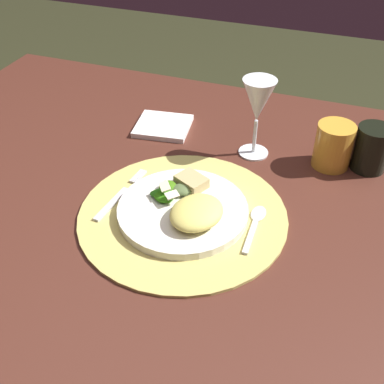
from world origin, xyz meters
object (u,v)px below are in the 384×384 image
(spoon, at_px, (256,220))
(dark_tumbler, at_px, (372,148))
(dining_table, at_px, (189,234))
(fork, at_px, (119,196))
(amber_tumbler, at_px, (333,146))
(wine_glass, at_px, (258,103))
(napkin, at_px, (163,126))
(dinner_plate, at_px, (183,210))

(spoon, xyz_separation_m, dark_tumbler, (0.18, 0.25, 0.04))
(dining_table, xyz_separation_m, spoon, (0.14, -0.03, 0.10))
(fork, distance_m, amber_tumbler, 0.45)
(spoon, xyz_separation_m, wine_glass, (-0.06, 0.22, 0.11))
(spoon, relative_size, wine_glass, 0.75)
(napkin, height_order, dark_tumbler, dark_tumbler)
(spoon, bearing_deg, dining_table, 169.58)
(fork, bearing_deg, amber_tumbler, 35.29)
(spoon, distance_m, amber_tumbler, 0.26)
(dark_tumbler, bearing_deg, dinner_plate, -138.08)
(dining_table, height_order, fork, fork)
(napkin, xyz_separation_m, dark_tumbler, (0.47, -0.00, 0.04))
(fork, bearing_deg, napkin, 94.87)
(wine_glass, bearing_deg, dining_table, -111.35)
(wine_glass, bearing_deg, spoon, -74.66)
(amber_tumbler, bearing_deg, dark_tumbler, 11.68)
(dining_table, bearing_deg, amber_tumbler, 41.23)
(dining_table, bearing_deg, dark_tumbler, 35.64)
(dinner_plate, bearing_deg, amber_tumbler, 48.23)
(fork, relative_size, dark_tumbler, 1.79)
(napkin, bearing_deg, fork, -85.13)
(fork, height_order, dark_tumbler, dark_tumbler)
(dining_table, relative_size, wine_glass, 8.31)
(dinner_plate, distance_m, amber_tumbler, 0.35)
(dining_table, distance_m, amber_tumbler, 0.35)
(dinner_plate, relative_size, napkin, 1.94)
(dinner_plate, bearing_deg, fork, 178.95)
(fork, distance_m, spoon, 0.27)
(dinner_plate, height_order, dark_tumbler, dark_tumbler)
(dark_tumbler, bearing_deg, fork, -148.09)
(spoon, height_order, dark_tumbler, dark_tumbler)
(spoon, height_order, napkin, same)
(spoon, distance_m, dark_tumbler, 0.31)
(amber_tumbler, bearing_deg, dinner_plate, -131.77)
(dinner_plate, height_order, spoon, dinner_plate)
(fork, distance_m, wine_glass, 0.34)
(fork, xyz_separation_m, amber_tumbler, (0.37, 0.26, 0.04))
(napkin, relative_size, dark_tumbler, 1.29)
(spoon, distance_m, wine_glass, 0.26)
(fork, distance_m, napkin, 0.28)
(spoon, height_order, amber_tumbler, amber_tumbler)
(napkin, distance_m, amber_tumbler, 0.39)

